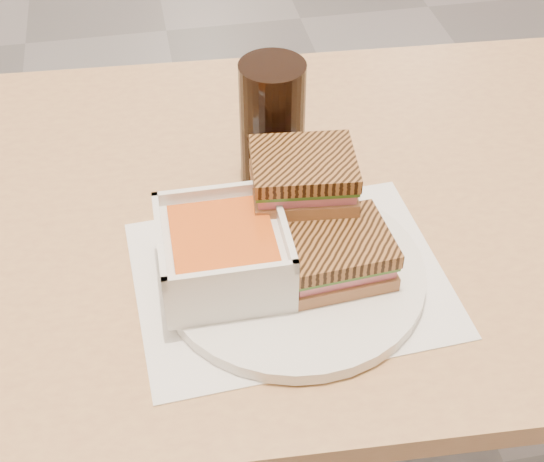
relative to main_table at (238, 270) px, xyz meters
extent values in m
cube|color=tan|center=(0.00, 0.00, 0.10)|extent=(1.24, 0.77, 0.03)
cylinder|color=tan|center=(0.57, 0.27, -0.28)|extent=(0.06, 0.06, 0.72)
cube|color=white|center=(0.04, -0.13, 0.11)|extent=(0.35, 0.28, 0.00)
cylinder|color=white|center=(0.04, -0.14, 0.12)|extent=(0.29, 0.29, 0.02)
cube|color=white|center=(-0.03, -0.13, 0.16)|extent=(0.13, 0.13, 0.06)
cube|color=#DA5C1D|center=(-0.03, -0.13, 0.19)|extent=(0.11, 0.11, 0.01)
cube|color=white|center=(0.03, -0.13, 0.19)|extent=(0.01, 0.13, 0.02)
cube|color=white|center=(-0.10, -0.13, 0.19)|extent=(0.01, 0.13, 0.02)
cube|color=white|center=(-0.03, -0.07, 0.19)|extent=(0.13, 0.01, 0.02)
cube|color=white|center=(-0.03, -0.20, 0.19)|extent=(0.13, 0.01, 0.02)
cube|color=#A56F44|center=(0.09, -0.15, 0.14)|extent=(0.12, 0.10, 0.02)
cube|color=#D87484|center=(0.09, -0.15, 0.15)|extent=(0.11, 0.09, 0.01)
cube|color=#386B23|center=(0.09, -0.15, 0.16)|extent=(0.12, 0.10, 0.01)
cube|color=brown|center=(0.09, -0.15, 0.17)|extent=(0.12, 0.10, 0.02)
cube|color=#A56F44|center=(0.07, -0.07, 0.19)|extent=(0.12, 0.10, 0.02)
cube|color=#D87484|center=(0.07, -0.07, 0.20)|extent=(0.11, 0.10, 0.01)
cube|color=#386B23|center=(0.07, -0.07, 0.21)|extent=(0.12, 0.10, 0.01)
cube|color=brown|center=(0.07, -0.07, 0.22)|extent=(0.12, 0.10, 0.02)
cylinder|color=black|center=(0.05, 0.04, 0.20)|extent=(0.08, 0.08, 0.17)
camera|label=1|loc=(-0.09, -0.71, 0.73)|focal=50.95mm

